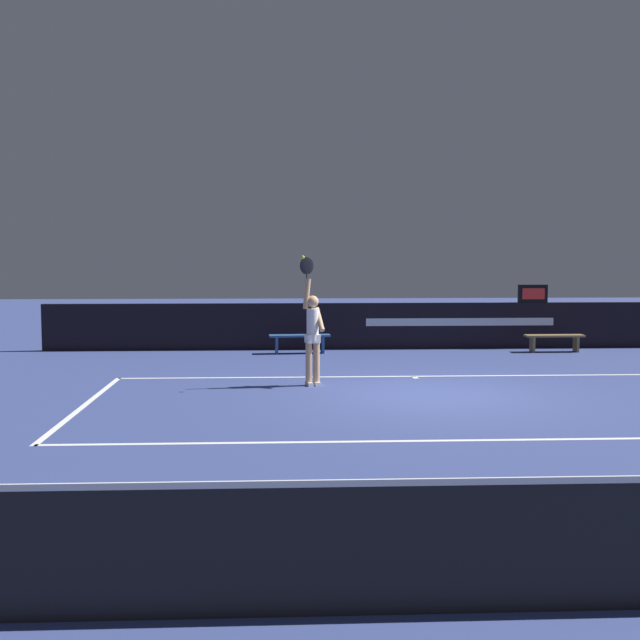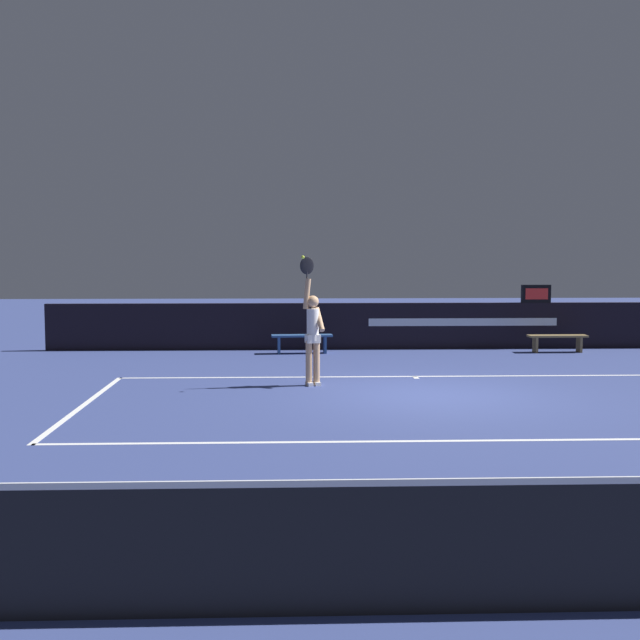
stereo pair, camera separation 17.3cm
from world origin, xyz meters
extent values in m
plane|color=#35437E|center=(0.00, 0.00, 0.00)|extent=(60.00, 60.00, 0.00)
cube|color=white|center=(0.00, 2.21, 0.00)|extent=(12.22, 0.11, 0.00)
cube|color=white|center=(0.00, -3.58, 0.00)|extent=(12.22, 0.11, 0.00)
cube|color=white|center=(-6.11, -0.68, 0.00)|extent=(0.11, 5.91, 0.00)
cube|color=white|center=(0.00, 2.06, 0.00)|extent=(0.11, 0.30, 0.00)
cube|color=black|center=(0.00, 7.04, 0.61)|extent=(18.00, 0.17, 1.23)
cube|color=silver|center=(2.01, 6.95, 0.72)|extent=(5.04, 0.01, 0.20)
cube|color=black|center=(3.98, 7.04, 1.47)|extent=(0.77, 0.15, 0.48)
cube|color=red|center=(3.98, 6.96, 1.47)|extent=(0.60, 0.01, 0.30)
cylinder|color=tan|center=(-2.08, 1.18, 0.44)|extent=(0.13, 0.13, 0.88)
cylinder|color=tan|center=(-2.23, 1.14, 0.44)|extent=(0.13, 0.13, 0.88)
cube|color=white|center=(-2.08, 1.17, 0.04)|extent=(0.16, 0.26, 0.07)
cube|color=white|center=(-2.23, 1.12, 0.04)|extent=(0.16, 0.26, 0.07)
cylinder|color=white|center=(-2.16, 1.16, 1.19)|extent=(0.23, 0.23, 0.62)
cube|color=white|center=(-2.16, 1.16, 0.92)|extent=(0.31, 0.28, 0.16)
sphere|color=tan|center=(-2.16, 1.16, 1.64)|extent=(0.23, 0.23, 0.23)
cylinder|color=tan|center=(-2.27, 1.13, 1.79)|extent=(0.18, 0.14, 0.59)
cylinder|color=tan|center=(-2.03, 1.14, 1.29)|extent=(0.22, 0.43, 0.47)
ellipsoid|color=black|center=(-2.27, 1.13, 2.33)|extent=(0.29, 0.11, 0.35)
cylinder|color=black|center=(-2.27, 1.13, 2.14)|extent=(0.03, 0.03, 0.18)
sphere|color=#C9E735|center=(-2.35, 0.83, 2.49)|extent=(0.07, 0.07, 0.07)
cube|color=#2E538B|center=(-2.29, 6.16, 0.45)|extent=(1.57, 0.46, 0.05)
cube|color=#2E538B|center=(-2.88, 6.12, 0.23)|extent=(0.08, 0.32, 0.45)
cube|color=#2E538B|center=(-1.70, 6.20, 0.23)|extent=(0.08, 0.32, 0.45)
cube|color=olive|center=(4.29, 6.14, 0.42)|extent=(1.52, 0.37, 0.05)
cube|color=olive|center=(3.72, 6.14, 0.21)|extent=(0.06, 0.32, 0.42)
cube|color=olive|center=(4.87, 6.15, 0.21)|extent=(0.06, 0.32, 0.42)
camera|label=1|loc=(-2.78, -14.69, 2.63)|focal=46.24mm
camera|label=2|loc=(-2.60, -14.69, 2.63)|focal=46.24mm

